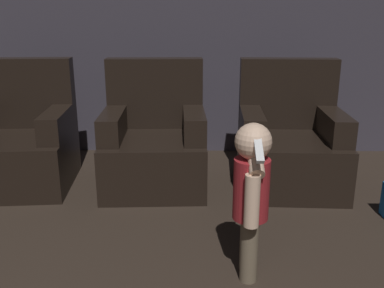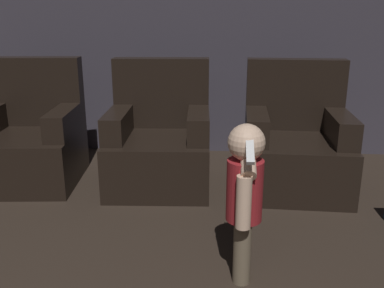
{
  "view_description": "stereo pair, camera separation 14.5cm",
  "coord_description": "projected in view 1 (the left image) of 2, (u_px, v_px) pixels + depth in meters",
  "views": [
    {
      "loc": [
        0.19,
        0.39,
        1.31
      ],
      "look_at": [
        0.15,
        2.95,
        0.53
      ],
      "focal_mm": 40.0,
      "sensor_mm": 36.0,
      "label": 1
    },
    {
      "loc": [
        0.33,
        0.39,
        1.31
      ],
      "look_at": [
        0.15,
        2.95,
        0.53
      ],
      "focal_mm": 40.0,
      "sensor_mm": 36.0,
      "label": 2
    }
  ],
  "objects": [
    {
      "name": "wall_back",
      "position": [
        177.0,
        15.0,
        3.94
      ],
      "size": [
        8.4,
        0.05,
        2.6
      ],
      "color": "#3D3842",
      "rests_on": "ground_plane"
    },
    {
      "name": "armchair_left",
      "position": [
        21.0,
        143.0,
        3.38
      ],
      "size": [
        0.84,
        0.85,
        0.97
      ],
      "rotation": [
        0.0,
        0.0,
        0.08
      ],
      "color": "black",
      "rests_on": "ground_plane"
    },
    {
      "name": "armchair_middle",
      "position": [
        155.0,
        144.0,
        3.37
      ],
      "size": [
        0.81,
        0.82,
        0.97
      ],
      "rotation": [
        0.0,
        0.0,
        0.05
      ],
      "color": "black",
      "rests_on": "ground_plane"
    },
    {
      "name": "armchair_right",
      "position": [
        289.0,
        144.0,
        3.36
      ],
      "size": [
        0.81,
        0.82,
        0.97
      ],
      "rotation": [
        0.0,
        0.0,
        -0.04
      ],
      "color": "black",
      "rests_on": "ground_plane"
    },
    {
      "name": "person_toddler",
      "position": [
        251.0,
        190.0,
        2.1
      ],
      "size": [
        0.18,
        0.32,
        0.82
      ],
      "rotation": [
        0.0,
        0.0,
        -1.65
      ],
      "color": "brown",
      "rests_on": "ground_plane"
    }
  ]
}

